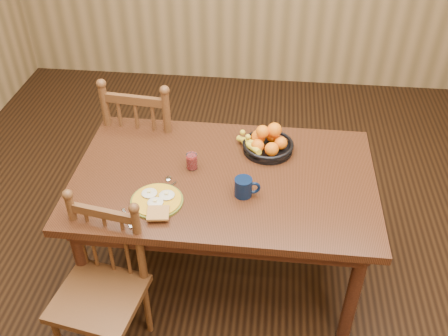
# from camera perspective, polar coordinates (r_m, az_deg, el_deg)

# --- Properties ---
(room) EXTENTS (4.52, 5.02, 2.72)m
(room) POSITION_cam_1_polar(r_m,az_deg,el_deg) (2.32, 0.00, 10.74)
(room) COLOR black
(room) RESTS_ON ground
(dining_table) EXTENTS (1.60, 1.00, 0.75)m
(dining_table) POSITION_cam_1_polar(r_m,az_deg,el_deg) (2.70, 0.00, -2.25)
(dining_table) COLOR black
(dining_table) RESTS_ON ground
(chair_far) EXTENTS (0.51, 0.49, 1.03)m
(chair_far) POSITION_cam_1_polar(r_m,az_deg,el_deg) (3.33, -8.49, 2.45)
(chair_far) COLOR #442514
(chair_far) RESTS_ON ground
(chair_near) EXTENTS (0.47, 0.45, 0.90)m
(chair_near) POSITION_cam_1_polar(r_m,az_deg,el_deg) (2.59, -13.82, -13.31)
(chair_near) COLOR #442514
(chair_near) RESTS_ON ground
(breakfast_plate) EXTENTS (0.26, 0.29, 0.04)m
(breakfast_plate) POSITION_cam_1_polar(r_m,az_deg,el_deg) (2.50, -7.67, -3.74)
(breakfast_plate) COLOR #59601E
(breakfast_plate) RESTS_ON dining_table
(fork) EXTENTS (0.08, 0.18, 0.00)m
(fork) POSITION_cam_1_polar(r_m,az_deg,el_deg) (2.46, -10.77, -5.22)
(fork) COLOR silver
(fork) RESTS_ON dining_table
(spoon) EXTENTS (0.07, 0.15, 0.01)m
(spoon) POSITION_cam_1_polar(r_m,az_deg,el_deg) (2.62, -6.38, -1.55)
(spoon) COLOR silver
(spoon) RESTS_ON dining_table
(coffee_mug) EXTENTS (0.13, 0.09, 0.10)m
(coffee_mug) POSITION_cam_1_polar(r_m,az_deg,el_deg) (2.50, 2.32, -2.19)
(coffee_mug) COLOR black
(coffee_mug) RESTS_ON dining_table
(juice_glass) EXTENTS (0.06, 0.06, 0.09)m
(juice_glass) POSITION_cam_1_polar(r_m,az_deg,el_deg) (2.68, -3.69, 0.72)
(juice_glass) COLOR silver
(juice_glass) RESTS_ON dining_table
(fruit_bowl) EXTENTS (0.32, 0.29, 0.17)m
(fruit_bowl) POSITION_cam_1_polar(r_m,az_deg,el_deg) (2.81, 4.95, 2.90)
(fruit_bowl) COLOR black
(fruit_bowl) RESTS_ON dining_table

